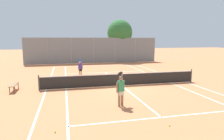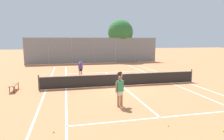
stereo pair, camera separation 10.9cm
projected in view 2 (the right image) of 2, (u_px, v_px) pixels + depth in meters
name	position (u px, v px, depth m)	size (l,w,h in m)	color
ground_plane	(122.00, 86.00, 15.16)	(120.00, 120.00, 0.00)	#CC7A4C
court_line_markings	(122.00, 86.00, 15.15)	(11.10, 23.90, 0.01)	silver
tennis_net	(122.00, 79.00, 15.08)	(12.00, 0.10, 1.07)	#474C47
player_near_side	(120.00, 89.00, 10.36)	(0.54, 0.83, 1.77)	#936B4C
player_far_left	(80.00, 68.00, 18.25)	(0.46, 0.88, 1.77)	#D8A884
loose_tennis_ball_0	(54.00, 132.00, 7.54)	(0.07, 0.07, 0.07)	#D1DB33
loose_tennis_ball_1	(223.00, 131.00, 7.62)	(0.07, 0.07, 0.07)	#D1DB33
loose_tennis_ball_2	(148.00, 70.00, 22.72)	(0.07, 0.07, 0.07)	#D1DB33
loose_tennis_ball_3	(168.00, 126.00, 8.07)	(0.07, 0.07, 0.07)	#D1DB33
courtside_bench	(14.00, 85.00, 13.64)	(0.36, 1.50, 0.47)	olive
back_fence	(94.00, 50.00, 29.25)	(19.42, 0.08, 3.75)	gray
tree_behind_left	(120.00, 33.00, 31.34)	(3.95, 3.95, 6.55)	brown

